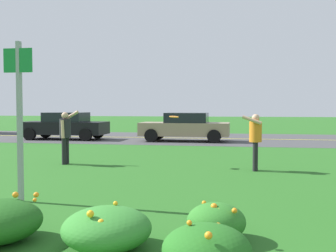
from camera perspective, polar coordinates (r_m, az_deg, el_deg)
ground_plane at (r=12.18m, az=3.94°, el=-5.65°), size 120.00×120.00×0.00m
highway_strip at (r=22.81m, az=6.97°, el=-1.74°), size 120.00×8.81×0.01m
highway_center_stripe at (r=22.80m, az=6.97°, el=-1.73°), size 120.00×0.16×0.00m
daylily_clump_mid_right at (r=5.63m, az=6.69°, el=-13.00°), size 0.78×0.78×0.52m
daylily_clump_near_camera at (r=4.55m, az=5.36°, el=-16.66°), size 0.95×0.95×0.57m
daylily_clump_front_left at (r=5.30m, az=-8.47°, el=-13.86°), size 1.12×1.15×0.57m
sign_post_near_path at (r=8.07m, az=-19.90°, el=2.62°), size 0.56×0.10×2.96m
person_thrower_dark_shirt at (r=12.98m, az=-14.03°, el=-0.95°), size 0.54×0.49×1.65m
person_catcher_orange_shirt at (r=11.56m, az=12.00°, el=-1.49°), size 0.55×0.49×1.56m
frisbee_orange at (r=12.08m, az=0.84°, el=1.28°), size 0.28×0.28×0.07m
car_tan_center_right at (r=20.94m, az=2.40°, el=-0.10°), size 4.50×2.00×1.45m
car_black_rightmost at (r=22.79m, az=-14.08°, el=0.05°), size 4.50×2.00×1.45m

